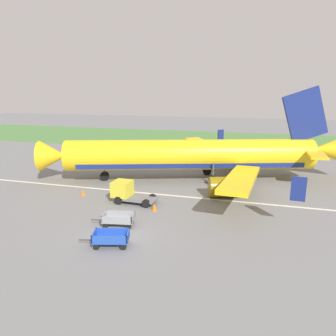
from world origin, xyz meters
name	(u,v)px	position (x,y,z in m)	size (l,w,h in m)	color
ground_plane	(118,236)	(0.00, 0.00, 0.00)	(220.00, 220.00, 0.00)	slate
grass_strip	(212,140)	(0.00, 49.82, 0.03)	(220.00, 28.00, 0.06)	#518442
apron_stripe	(159,194)	(0.00, 10.28, 0.01)	(120.00, 0.36, 0.01)	silver
airplane	(198,155)	(2.95, 17.11, 3.05)	(36.77, 29.88, 11.34)	yellow
baggage_cart_nearest	(111,238)	(0.16, -1.51, 0.60)	(3.62, 2.01, 1.07)	#234CB2
baggage_cart_second_in_row	(118,219)	(-0.76, 1.75, 0.60)	(3.63, 1.83, 1.07)	gray
service_truck_beside_carts	(127,191)	(-2.33, 7.19, 1.10)	(4.46, 2.17, 2.10)	slate
traffic_cone_near_plane	(83,193)	(-7.58, 7.79, 0.31)	(0.47, 0.47, 0.62)	orange
traffic_cone_mid_apron	(154,207)	(1.00, 5.75, 0.34)	(0.51, 0.51, 0.67)	orange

